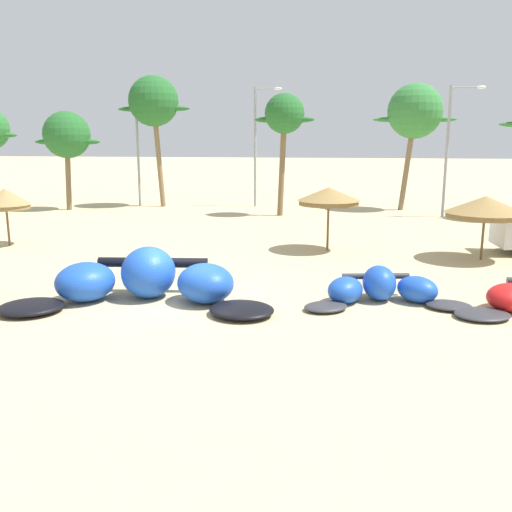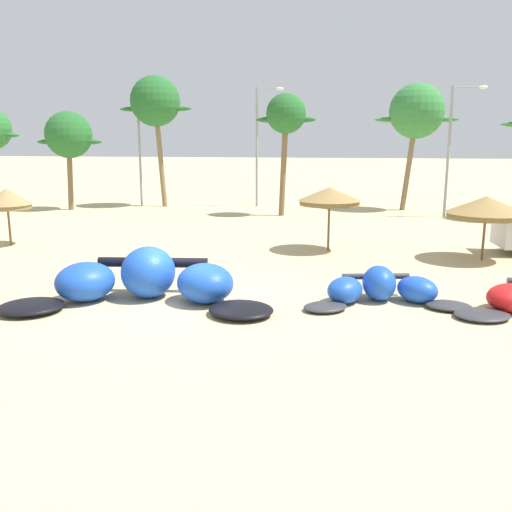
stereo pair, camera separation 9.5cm
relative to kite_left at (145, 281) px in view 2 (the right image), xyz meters
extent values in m
plane|color=#C6B284|center=(1.04, 0.43, -0.62)|extent=(260.00, 260.00, 0.00)
ellipsoid|color=black|center=(-2.88, -1.57, -0.46)|extent=(2.41, 2.32, 0.32)
ellipsoid|color=blue|center=(-1.84, -0.22, -0.02)|extent=(2.37, 2.44, 1.19)
ellipsoid|color=blue|center=(-0.05, 0.44, 0.19)|extent=(1.87, 2.03, 1.60)
ellipsoid|color=blue|center=(1.84, 0.18, -0.02)|extent=(2.49, 2.50, 1.19)
ellipsoid|color=black|center=(3.15, -0.92, -0.46)|extent=(2.21, 2.07, 0.32)
cylinder|color=black|center=(-0.12, 1.09, 0.35)|extent=(3.56, 0.70, 0.32)
cube|color=black|center=(-0.03, 0.26, 0.19)|extent=(1.35, 0.80, 0.04)
ellipsoid|color=#333338|center=(5.48, -0.10, -0.51)|extent=(1.64, 1.53, 0.21)
ellipsoid|color=blue|center=(6.03, 0.75, -0.22)|extent=(1.45, 1.61, 0.79)
ellipsoid|color=blue|center=(7.07, 1.23, -0.08)|extent=(1.23, 1.48, 1.07)
ellipsoid|color=blue|center=(8.20, 1.16, -0.22)|extent=(1.64, 1.64, 0.79)
ellipsoid|color=#333338|center=(9.03, 0.57, -0.51)|extent=(1.46, 1.20, 0.21)
cylinder|color=#333338|center=(6.98, 1.68, 0.02)|extent=(2.12, 0.58, 0.19)
cube|color=#333338|center=(7.09, 1.10, -0.08)|extent=(0.85, 0.61, 0.04)
ellipsoid|color=#333338|center=(9.80, -0.15, -0.51)|extent=(1.84, 1.64, 0.21)
ellipsoid|color=red|center=(10.76, 0.71, -0.23)|extent=(1.96, 2.01, 0.78)
cylinder|color=brown|center=(-9.37, 7.67, 0.34)|extent=(0.10, 0.10, 1.91)
cone|color=#9E7F4C|center=(-9.37, 7.67, 1.67)|extent=(2.21, 2.21, 0.75)
cylinder|color=olive|center=(-9.37, 7.67, 1.19)|extent=(2.10, 2.10, 0.20)
cylinder|color=brown|center=(5.31, 8.72, 0.50)|extent=(0.10, 0.10, 2.23)
cone|color=olive|center=(5.31, 8.72, 1.91)|extent=(2.75, 2.75, 0.58)
cylinder|color=olive|center=(5.31, 8.72, 1.52)|extent=(2.61, 2.61, 0.20)
cylinder|color=brown|center=(11.60, 7.71, 0.36)|extent=(0.10, 0.10, 1.95)
cone|color=olive|center=(11.60, 7.71, 1.67)|extent=(3.18, 3.18, 0.68)
cylinder|color=olive|center=(11.60, 7.71, 1.23)|extent=(3.02, 3.02, 0.20)
cylinder|color=black|center=(13.44, 10.30, -0.28)|extent=(0.69, 0.28, 0.68)
ellipsoid|color=#286B2D|center=(-18.62, 22.35, 4.51)|extent=(2.14, 0.50, 0.36)
cylinder|color=brown|center=(-12.85, 20.52, 1.95)|extent=(0.55, 0.36, 5.15)
sphere|color=#236028|center=(-12.76, 20.52, 4.52)|extent=(3.17, 3.17, 3.17)
ellipsoid|color=#236028|center=(-14.03, 20.52, 4.05)|extent=(2.22, 0.50, 0.36)
ellipsoid|color=#236028|center=(-11.49, 20.52, 4.05)|extent=(2.22, 0.50, 0.36)
cylinder|color=#7F6647|center=(-7.28, 23.43, 3.13)|extent=(0.83, 0.36, 7.50)
sphere|color=#236028|center=(-7.51, 23.43, 6.87)|extent=(3.55, 3.55, 3.55)
ellipsoid|color=#236028|center=(-8.93, 23.43, 6.34)|extent=(2.49, 0.50, 0.36)
ellipsoid|color=#236028|center=(-6.09, 23.43, 6.34)|extent=(2.49, 0.50, 0.36)
cylinder|color=brown|center=(2.09, 19.82, 2.59)|extent=(0.60, 0.36, 6.43)
sphere|color=#236028|center=(2.21, 19.82, 5.80)|extent=(2.50, 2.50, 2.50)
ellipsoid|color=#236028|center=(1.21, 19.82, 5.43)|extent=(1.75, 0.50, 0.36)
ellipsoid|color=#236028|center=(3.21, 19.82, 5.43)|extent=(1.75, 0.50, 0.36)
cylinder|color=#7F6647|center=(10.32, 23.92, 2.73)|extent=(0.97, 0.36, 6.70)
sphere|color=#337A38|center=(10.63, 23.92, 6.08)|extent=(3.67, 3.67, 3.67)
ellipsoid|color=#337A38|center=(9.16, 23.92, 5.53)|extent=(2.57, 0.50, 0.36)
ellipsoid|color=#337A38|center=(12.10, 23.92, 5.53)|extent=(2.57, 0.50, 0.36)
cylinder|color=gray|center=(-8.90, 23.64, 3.53)|extent=(0.18, 0.18, 8.29)
cylinder|color=gray|center=(-8.35, 23.64, 7.52)|extent=(1.12, 0.10, 0.10)
ellipsoid|color=silver|center=(-7.79, 23.64, 7.52)|extent=(0.56, 0.24, 0.20)
cylinder|color=gray|center=(-0.36, 24.50, 3.62)|extent=(0.18, 0.18, 8.47)
cylinder|color=gray|center=(0.45, 24.50, 7.71)|extent=(1.62, 0.10, 0.10)
ellipsoid|color=silver|center=(1.26, 24.50, 7.71)|extent=(0.56, 0.24, 0.20)
cylinder|color=gray|center=(12.27, 20.64, 3.42)|extent=(0.18, 0.18, 8.06)
cylinder|color=gray|center=(13.15, 20.64, 7.30)|extent=(1.74, 0.10, 0.10)
ellipsoid|color=silver|center=(14.02, 20.64, 7.30)|extent=(0.56, 0.24, 0.20)
camera|label=1|loc=(5.77, -15.56, 4.26)|focal=38.69mm
camera|label=2|loc=(5.87, -15.54, 4.26)|focal=38.69mm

